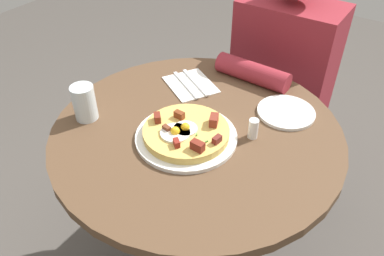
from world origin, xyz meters
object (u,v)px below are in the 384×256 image
object	(u,v)px
dining_table	(196,171)
water_glass	(84,103)
fork	(186,85)
knife	(195,82)
breakfast_pizza	(187,132)
salt_shaker	(253,129)
pizza_plate	(187,137)
bread_plate	(286,112)
person_seated	(278,100)

from	to	relation	value
dining_table	water_glass	world-z (taller)	water_glass
dining_table	fork	distance (m)	0.29
knife	water_glass	size ratio (longest dim) A/B	1.66
breakfast_pizza	knife	size ratio (longest dim) A/B	1.34
knife	salt_shaker	world-z (taller)	salt_shaker
fork	pizza_plate	bearing A→B (deg)	-24.34
dining_table	pizza_plate	size ratio (longest dim) A/B	2.95
bread_plate	salt_shaker	world-z (taller)	salt_shaker
person_seated	breakfast_pizza	world-z (taller)	person_seated
dining_table	salt_shaker	xyz separation A→B (m)	(-0.15, -0.06, 0.21)
dining_table	person_seated	distance (m)	0.61
bread_plate	salt_shaker	size ratio (longest dim) A/B	2.94
bread_plate	knife	world-z (taller)	bread_plate
dining_table	knife	size ratio (longest dim) A/B	4.71
dining_table	bread_plate	size ratio (longest dim) A/B	4.83
knife	dining_table	bearing A→B (deg)	-25.42
person_seated	fork	world-z (taller)	person_seated
breakfast_pizza	fork	size ratio (longest dim) A/B	1.34
bread_plate	fork	world-z (taller)	bread_plate
pizza_plate	fork	bearing A→B (deg)	-54.70
dining_table	breakfast_pizza	xyz separation A→B (m)	(-0.00, 0.06, 0.20)
dining_table	water_glass	xyz separation A→B (m)	(0.30, 0.14, 0.23)
breakfast_pizza	person_seated	bearing A→B (deg)	-91.65
person_seated	fork	bearing A→B (deg)	68.03
breakfast_pizza	salt_shaker	bearing A→B (deg)	-143.37
person_seated	knife	xyz separation A→B (m)	(0.16, 0.40, 0.24)
person_seated	breakfast_pizza	xyz separation A→B (m)	(0.02, 0.66, 0.26)
salt_shaker	knife	bearing A→B (deg)	-26.53
fork	water_glass	xyz separation A→B (m)	(0.15, 0.31, 0.05)
dining_table	pizza_plate	world-z (taller)	pizza_plate
dining_table	person_seated	size ratio (longest dim) A/B	0.75
knife	salt_shaker	xyz separation A→B (m)	(-0.29, 0.14, 0.02)
pizza_plate	bread_plate	size ratio (longest dim) A/B	1.63
water_glass	salt_shaker	xyz separation A→B (m)	(-0.46, -0.19, -0.02)
bread_plate	knife	xyz separation A→B (m)	(0.32, 0.01, 0.00)
person_seated	salt_shaker	xyz separation A→B (m)	(-0.13, 0.55, 0.27)
salt_shaker	dining_table	bearing A→B (deg)	20.00
pizza_plate	fork	world-z (taller)	pizza_plate
breakfast_pizza	bread_plate	distance (m)	0.32
dining_table	knife	distance (m)	0.30
pizza_plate	fork	xyz separation A→B (m)	(0.16, -0.22, 0.00)
person_seated	salt_shaker	bearing A→B (deg)	103.29
fork	water_glass	size ratio (longest dim) A/B	1.66
bread_plate	water_glass	distance (m)	0.60
pizza_plate	bread_plate	bearing A→B (deg)	-124.64
breakfast_pizza	fork	xyz separation A→B (m)	(0.16, -0.22, -0.02)
fork	salt_shaker	size ratio (longest dim) A/B	3.01
dining_table	bread_plate	xyz separation A→B (m)	(-0.19, -0.21, 0.18)
breakfast_pizza	water_glass	size ratio (longest dim) A/B	2.23
person_seated	bread_plate	xyz separation A→B (m)	(-0.16, 0.39, 0.24)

